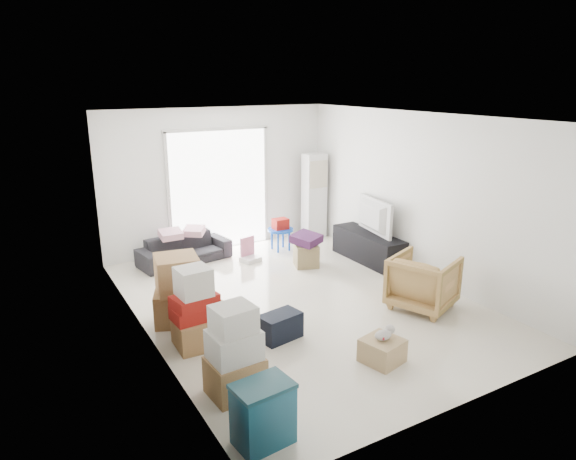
% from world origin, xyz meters
% --- Properties ---
extents(room_shell, '(4.98, 6.48, 3.18)m').
position_xyz_m(room_shell, '(0.00, 0.00, 1.35)').
color(room_shell, beige).
rests_on(room_shell, ground).
extents(sliding_door, '(2.10, 0.04, 2.33)m').
position_xyz_m(sliding_door, '(0.00, 2.98, 1.24)').
color(sliding_door, white).
rests_on(sliding_door, room_shell).
extents(ac_tower, '(0.45, 0.30, 1.75)m').
position_xyz_m(ac_tower, '(1.95, 2.65, 0.88)').
color(ac_tower, silver).
rests_on(ac_tower, room_shell).
extents(tv_console, '(0.47, 1.57, 0.52)m').
position_xyz_m(tv_console, '(2.00, 0.90, 0.26)').
color(tv_console, black).
rests_on(tv_console, room_shell).
extents(television, '(0.79, 1.17, 0.14)m').
position_xyz_m(television, '(2.00, 0.90, 0.60)').
color(television, black).
rests_on(television, tv_console).
extents(sofa, '(1.70, 0.73, 0.64)m').
position_xyz_m(sofa, '(-0.92, 2.50, 0.32)').
color(sofa, black).
rests_on(sofa, room_shell).
extents(pillow_left, '(0.38, 0.31, 0.12)m').
position_xyz_m(pillow_left, '(-1.15, 2.48, 0.70)').
color(pillow_left, '#D39AAC').
rests_on(pillow_left, sofa).
extents(pillow_right, '(0.41, 0.40, 0.11)m').
position_xyz_m(pillow_right, '(-0.72, 2.48, 0.70)').
color(pillow_right, '#D39AAC').
rests_on(pillow_right, sofa).
extents(armchair, '(1.04, 1.07, 0.86)m').
position_xyz_m(armchair, '(1.42, -1.07, 0.43)').
color(armchair, tan).
rests_on(armchair, room_shell).
extents(storage_bins, '(0.56, 0.42, 0.61)m').
position_xyz_m(storage_bins, '(-1.90, -2.49, 0.30)').
color(storage_bins, navy).
rests_on(storage_bins, room_shell).
extents(box_stack_a, '(0.57, 0.49, 1.00)m').
position_xyz_m(box_stack_a, '(-1.80, -1.67, 0.45)').
color(box_stack_a, '#A17B48').
rests_on(box_stack_a, room_shell).
extents(box_stack_b, '(0.58, 0.52, 1.03)m').
position_xyz_m(box_stack_b, '(-1.80, -0.50, 0.45)').
color(box_stack_b, '#A17B48').
rests_on(box_stack_b, room_shell).
extents(box_stack_c, '(0.78, 0.72, 0.95)m').
position_xyz_m(box_stack_c, '(-1.77, 0.23, 0.46)').
color(box_stack_c, '#A17B48').
rests_on(box_stack_c, room_shell).
extents(loose_box, '(0.48, 0.48, 0.32)m').
position_xyz_m(loose_box, '(-1.48, -0.00, 0.16)').
color(loose_box, '#A17B48').
rests_on(loose_box, room_shell).
extents(duffel_bag, '(0.57, 0.40, 0.34)m').
position_xyz_m(duffel_bag, '(-0.81, -0.86, 0.17)').
color(duffel_bag, black).
rests_on(duffel_bag, room_shell).
extents(ottoman, '(0.51, 0.51, 0.40)m').
position_xyz_m(ottoman, '(0.88, 1.23, 0.20)').
color(ottoman, olive).
rests_on(ottoman, room_shell).
extents(blanket, '(0.58, 0.58, 0.14)m').
position_xyz_m(blanket, '(0.88, 1.23, 0.47)').
color(blanket, '#451D48').
rests_on(blanket, ottoman).
extents(kids_table, '(0.50, 0.50, 0.63)m').
position_xyz_m(kids_table, '(0.92, 2.24, 0.45)').
color(kids_table, '#0A40B8').
rests_on(kids_table, room_shell).
extents(toy_walker, '(0.38, 0.35, 0.43)m').
position_xyz_m(toy_walker, '(0.13, 1.98, 0.12)').
color(toy_walker, silver).
rests_on(toy_walker, room_shell).
extents(wood_crate, '(0.51, 0.51, 0.28)m').
position_xyz_m(wood_crate, '(-0.05, -1.94, 0.14)').
color(wood_crate, tan).
rests_on(wood_crate, room_shell).
extents(plush_bunny, '(0.29, 0.16, 0.15)m').
position_xyz_m(plush_bunny, '(-0.02, -1.93, 0.35)').
color(plush_bunny, '#B2ADA8').
rests_on(plush_bunny, wood_crate).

